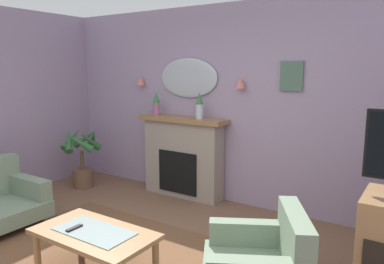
{
  "coord_description": "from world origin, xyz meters",
  "views": [
    {
      "loc": [
        2.28,
        -1.9,
        1.84
      ],
      "look_at": [
        0.15,
        1.34,
        1.17
      ],
      "focal_mm": 34.52,
      "sensor_mm": 36.0,
      "label": 1
    }
  ],
  "objects": [
    {
      "name": "armchair_beside_couch",
      "position": [
        1.23,
        0.76,
        0.31
      ],
      "size": [
        1.1,
        1.09,
        0.71
      ],
      "color": "gray",
      "rests_on": "ground"
    },
    {
      "name": "wall_sconce_right",
      "position": [
        0.16,
        2.46,
        1.66
      ],
      "size": [
        0.14,
        0.14,
        0.14
      ],
      "primitive_type": "cone",
      "color": "#D17066"
    },
    {
      "name": "mantel_vase_left",
      "position": [
        -1.14,
        2.34,
        1.34
      ],
      "size": [
        0.1,
        0.1,
        0.35
      ],
      "color": "#9E6084",
      "rests_on": "fireplace"
    },
    {
      "name": "fireplace",
      "position": [
        -0.69,
        2.37,
        0.57
      ],
      "size": [
        1.36,
        0.36,
        1.16
      ],
      "color": "gray",
      "rests_on": "ground"
    },
    {
      "name": "mantel_vase_right",
      "position": [
        -0.39,
        2.34,
        1.34
      ],
      "size": [
        0.1,
        0.1,
        0.36
      ],
      "color": "silver",
      "rests_on": "fireplace"
    },
    {
      "name": "coffee_table",
      "position": [
        -0.1,
        0.15,
        0.38
      ],
      "size": [
        1.1,
        0.6,
        0.45
      ],
      "color": "olive",
      "rests_on": "ground"
    },
    {
      "name": "framed_picture",
      "position": [
        0.81,
        2.52,
        1.75
      ],
      "size": [
        0.28,
        0.03,
        0.36
      ],
      "primitive_type": "cube",
      "color": "#4C6B56"
    },
    {
      "name": "wall_sconce_left",
      "position": [
        -1.54,
        2.46,
        1.66
      ],
      "size": [
        0.14,
        0.14,
        0.14
      ],
      "primitive_type": "cone",
      "color": "#D17066"
    },
    {
      "name": "wall_back",
      "position": [
        0.0,
        2.59,
        1.35
      ],
      "size": [
        6.68,
        0.1,
        2.7
      ],
      "primitive_type": "cube",
      "color": "#9E8CA8",
      "rests_on": "ground"
    },
    {
      "name": "wall_mirror",
      "position": [
        -0.69,
        2.51,
        1.71
      ],
      "size": [
        0.96,
        0.06,
        0.56
      ],
      "primitive_type": "ellipsoid",
      "color": "#B2BCC6"
    },
    {
      "name": "tv_remote",
      "position": [
        -0.27,
        0.09,
        0.45
      ],
      "size": [
        0.04,
        0.16,
        0.02
      ],
      "primitive_type": "cube",
      "color": "black",
      "rests_on": "coffee_table"
    },
    {
      "name": "potted_plant_corner_palm",
      "position": [
        -2.24,
        1.84,
        0.49
      ],
      "size": [
        0.64,
        0.64,
        0.94
      ],
      "color": "brown",
      "rests_on": "ground"
    }
  ]
}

